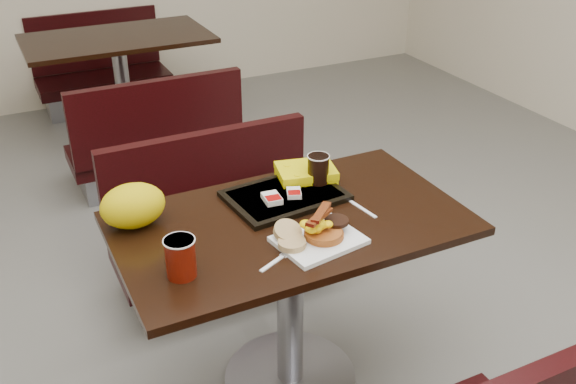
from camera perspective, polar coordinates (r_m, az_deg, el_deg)
name	(u,v)px	position (r m, az deg, el deg)	size (l,w,h in m)	color
floor	(290,380)	(2.71, 0.20, -16.12)	(6.00, 7.00, 0.01)	gray
table_near	(290,306)	(2.46, 0.21, -9.92)	(1.20, 0.70, 0.75)	black
bench_near_n	(223,221)	(3.00, -5.70, -2.57)	(1.00, 0.46, 0.72)	black
table_far	(123,90)	(4.67, -14.19, 8.61)	(1.20, 0.70, 0.75)	black
bench_far_s	(151,129)	(4.03, -11.84, 5.45)	(1.00, 0.46, 0.72)	black
bench_far_n	(102,64)	(5.33, -15.94, 10.68)	(1.00, 0.46, 0.72)	black
platter	(319,240)	(2.12, 2.71, -4.23)	(0.27, 0.21, 0.02)	white
pancake_stack	(324,233)	(2.12, 3.17, -3.61)	(0.13, 0.13, 0.03)	#A7491B
sausage_patty	(336,221)	(2.15, 4.26, -2.54)	(0.08, 0.08, 0.01)	black
scrambled_eggs	(318,226)	(2.09, 2.61, -2.96)	(0.09, 0.08, 0.05)	#FFEF05
bacon_strips	(319,216)	(2.08, 2.76, -2.11)	(0.16, 0.07, 0.01)	#440804
muffin_bottom	(292,243)	(2.07, 0.34, -4.52)	(0.09, 0.09, 0.02)	tan
muffin_top	(288,231)	(2.11, -0.04, -3.46)	(0.09, 0.09, 0.02)	tan
coffee_cup_near	(181,258)	(1.97, -9.37, -5.69)	(0.09, 0.09, 0.13)	maroon
fork	(272,264)	(2.02, -1.43, -6.29)	(0.14, 0.03, 0.00)	white
knife	(362,208)	(2.32, 6.46, -1.43)	(0.15, 0.01, 0.00)	white
condiment_syrup	(286,212)	(2.28, -0.21, -1.79)	(0.04, 0.03, 0.01)	#BB5A08
tray	(285,196)	(2.37, -0.26, -0.32)	(0.41, 0.29, 0.02)	black
hashbrown_sleeve_left	(272,198)	(2.31, -1.42, -0.56)	(0.06, 0.08, 0.02)	silver
hashbrown_sleeve_right	(294,193)	(2.35, 0.52, -0.08)	(0.05, 0.07, 0.02)	silver
coffee_cup_far	(318,169)	(2.43, 2.66, 2.03)	(0.08, 0.08, 0.11)	black
clamshell	(306,174)	(2.48, 1.58, 1.57)	(0.22, 0.16, 0.06)	#D9C703
paper_bag	(133,206)	(2.24, -13.41, -1.17)	(0.22, 0.16, 0.15)	#CEC206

